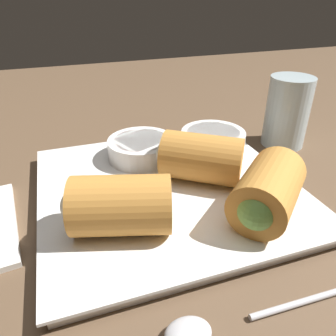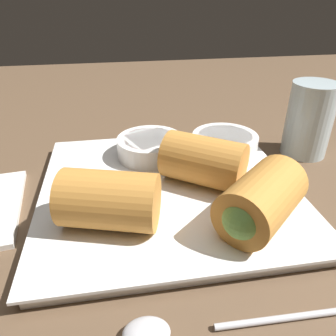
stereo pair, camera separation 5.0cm
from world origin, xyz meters
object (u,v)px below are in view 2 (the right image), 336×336
serving_plate (168,190)px  dipping_bowl_near (150,146)px  spoon (178,330)px  drinking_glass (309,120)px  dipping_bowl_far (225,143)px

serving_plate → dipping_bowl_near: dipping_bowl_near is taller
spoon → serving_plate: bearing=82.8°
serving_plate → dipping_bowl_near: size_ratio=3.26×
drinking_glass → serving_plate: bearing=-160.0°
drinking_glass → spoon: bearing=-133.1°
serving_plate → dipping_bowl_near: bearing=98.4°
dipping_bowl_far → dipping_bowl_near: bearing=175.9°
dipping_bowl_far → spoon: 25.48cm
dipping_bowl_near → drinking_glass: bearing=0.6°
dipping_bowl_far → drinking_glass: drinking_glass is taller
serving_plate → spoon: bearing=-97.2°
dipping_bowl_near → spoon: (-1.02, -23.74, -2.36)cm
spoon → dipping_bowl_far: bearing=65.3°
dipping_bowl_far → spoon: dipping_bowl_far is taller
serving_plate → spoon: size_ratio=1.63×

